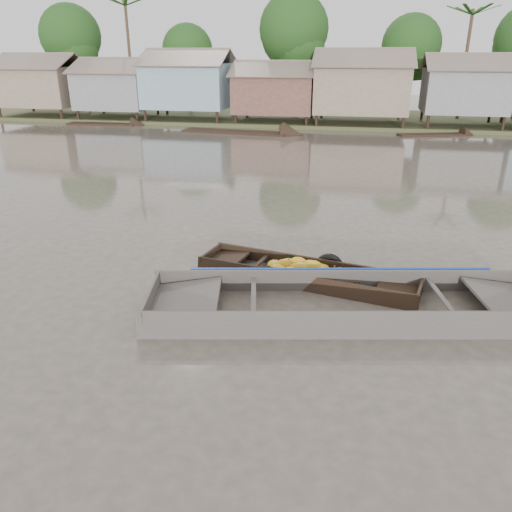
# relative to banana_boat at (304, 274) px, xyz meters

# --- Properties ---
(ground) EXTENTS (120.00, 120.00, 0.00)m
(ground) POSITION_rel_banana_boat_xyz_m (-1.45, -1.97, -0.15)
(ground) COLOR #494237
(ground) RESTS_ON ground
(riverbank) EXTENTS (120.00, 12.47, 10.22)m
(riverbank) POSITION_rel_banana_boat_xyz_m (1.58, 29.90, 2.93)
(riverbank) COLOR #384723
(riverbank) RESTS_ON ground
(banana_boat) EXTENTS (5.51, 2.41, 0.76)m
(banana_boat) POSITION_rel_banana_boat_xyz_m (0.00, 0.00, 0.00)
(banana_boat) COLOR black
(banana_boat) RESTS_ON ground
(viewer_boat) EXTENTS (8.70, 3.81, 0.68)m
(viewer_boat) POSITION_rel_banana_boat_xyz_m (1.10, -1.44, -0.06)
(viewer_boat) COLOR #463F3B
(viewer_boat) RESTS_ON ground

